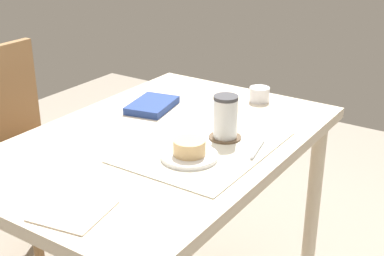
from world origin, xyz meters
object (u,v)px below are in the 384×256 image
object	(u,v)px
pastry_plate	(189,156)
sugar_bowl	(259,94)
wooden_chair	(22,147)
small_book	(152,105)
pastry	(189,147)
dining_table	(162,165)
coffee_mug	(226,116)

from	to	relation	value
pastry_plate	sugar_bowl	size ratio (longest dim) A/B	2.21
wooden_chair	small_book	xyz separation A→B (m)	(0.12, -0.56, 0.25)
pastry	sugar_bowl	size ratio (longest dim) A/B	1.24
pastry_plate	pastry	xyz separation A→B (m)	(0.00, 0.00, 0.03)
pastry_plate	dining_table	bearing A→B (deg)	63.63
sugar_bowl	small_book	size ratio (longest dim) A/B	0.39
sugar_bowl	coffee_mug	bearing A→B (deg)	-169.06
pastry_plate	small_book	world-z (taller)	small_book
wooden_chair	coffee_mug	world-z (taller)	wooden_chair
wooden_chair	pastry_plate	distance (m)	0.92
pastry_plate	coffee_mug	bearing A→B (deg)	-3.88
pastry	sugar_bowl	xyz separation A→B (m)	(0.52, 0.06, -0.01)
sugar_bowl	small_book	world-z (taller)	sugar_bowl
pastry	small_book	world-z (taller)	pastry
wooden_chair	pastry	bearing A→B (deg)	81.04
pastry_plate	sugar_bowl	xyz separation A→B (m)	(0.52, 0.06, 0.02)
pastry_plate	coffee_mug	xyz separation A→B (m)	(0.17, -0.01, 0.06)
wooden_chair	sugar_bowl	size ratio (longest dim) A/B	12.42
wooden_chair	sugar_bowl	distance (m)	0.95
wooden_chair	dining_table	bearing A→B (deg)	85.04
wooden_chair	sugar_bowl	xyz separation A→B (m)	(0.38, -0.82, 0.27)
pastry_plate	coffee_mug	world-z (taller)	coffee_mug
coffee_mug	pastry_plate	bearing A→B (deg)	176.12
pastry_plate	small_book	distance (m)	0.41
coffee_mug	small_book	world-z (taller)	coffee_mug
pastry	coffee_mug	world-z (taller)	coffee_mug
sugar_bowl	small_book	distance (m)	0.38
coffee_mug	small_book	xyz separation A→B (m)	(0.08, 0.33, -0.06)
sugar_bowl	small_book	bearing A→B (deg)	134.99
pastry_plate	small_book	xyz separation A→B (m)	(0.25, 0.32, 0.00)
dining_table	sugar_bowl	size ratio (longest dim) A/B	15.50
wooden_chair	small_book	world-z (taller)	wooden_chair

